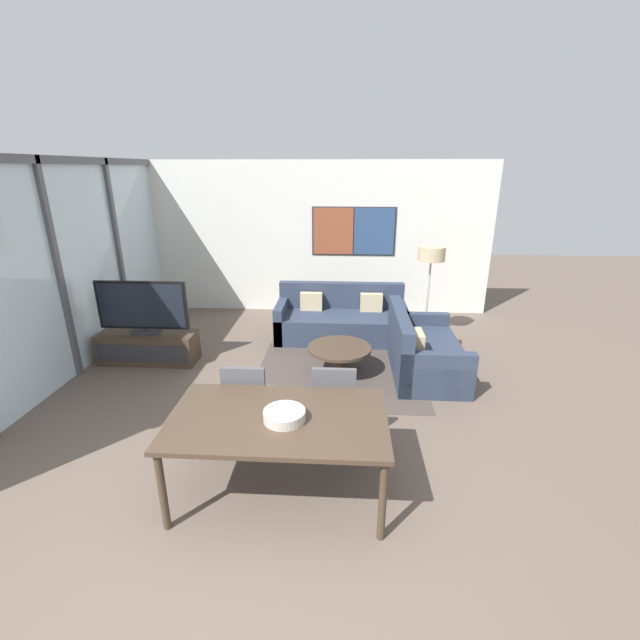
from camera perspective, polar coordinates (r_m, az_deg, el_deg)
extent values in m
plane|color=brown|center=(3.44, -11.62, -31.37)|extent=(24.00, 24.00, 0.00)
cube|color=silver|center=(8.17, -1.70, 10.78)|extent=(6.82, 0.06, 2.80)
cube|color=#2D2D33|center=(8.08, 4.52, 11.70)|extent=(1.55, 0.01, 0.89)
cube|color=brown|center=(8.08, 1.79, 11.75)|extent=(0.73, 0.02, 0.85)
cube|color=navy|center=(8.09, 7.24, 11.62)|extent=(0.73, 0.02, 0.85)
cube|color=silver|center=(6.35, -31.70, 5.29)|extent=(0.02, 5.97, 2.80)
cube|color=#515156|center=(6.21, -33.76, 17.40)|extent=(0.07, 5.97, 0.10)
cube|color=#515156|center=(6.33, -31.47, 5.30)|extent=(0.07, 0.08, 2.80)
cube|color=#515156|center=(7.58, -25.29, 8.23)|extent=(0.07, 0.08, 2.80)
cube|color=#473D38|center=(5.91, 2.57, -7.05)|extent=(2.24, 2.04, 0.01)
cube|color=#423326|center=(6.64, -21.91, -3.38)|extent=(1.38, 0.45, 0.44)
cube|color=#2D2D33|center=(6.45, -22.74, -4.16)|extent=(1.27, 0.01, 0.24)
cube|color=#2D2D33|center=(6.56, -22.18, -1.40)|extent=(0.36, 0.20, 0.05)
cube|color=#2D2D33|center=(6.54, -22.25, -0.87)|extent=(0.06, 0.03, 0.08)
cube|color=black|center=(6.44, -22.62, 1.84)|extent=(1.28, 0.04, 0.69)
cube|color=black|center=(6.42, -22.70, 1.78)|extent=(1.19, 0.01, 0.62)
cube|color=#2D384C|center=(7.00, 2.77, -0.85)|extent=(2.08, 0.90, 0.42)
cube|color=#2D384C|center=(7.28, 2.84, 1.76)|extent=(2.08, 0.16, 0.85)
cube|color=#2D384C|center=(7.04, -5.13, 0.00)|extent=(0.14, 0.90, 0.60)
cube|color=#2D384C|center=(7.03, 10.72, -0.31)|extent=(0.14, 0.90, 0.60)
cube|color=#C6B289|center=(7.09, -1.17, 2.50)|extent=(0.36, 0.12, 0.30)
cube|color=#C6B289|center=(7.08, 6.86, 2.34)|extent=(0.36, 0.12, 0.30)
cube|color=#2D384C|center=(6.05, 13.87, -4.84)|extent=(0.90, 1.61, 0.42)
cube|color=#2D384C|center=(5.91, 10.50, -2.90)|extent=(0.16, 1.61, 0.85)
cube|color=#2D384C|center=(5.36, 15.28, -7.21)|extent=(0.90, 0.14, 0.60)
cube|color=#2D384C|center=(6.68, 12.87, -1.53)|extent=(0.90, 0.14, 0.60)
cube|color=#C6B289|center=(5.54, 12.87, -3.00)|extent=(0.12, 0.36, 0.30)
cylinder|color=#423326|center=(5.91, 2.57, -6.96)|extent=(0.38, 0.38, 0.03)
cylinder|color=#423326|center=(5.84, 2.60, -5.55)|extent=(0.15, 0.15, 0.35)
cylinder|color=#423326|center=(5.75, 2.63, -3.78)|extent=(0.85, 0.85, 0.04)
cube|color=#423326|center=(3.60, -5.55, -12.99)|extent=(1.77, 1.04, 0.04)
cylinder|color=#423326|center=(3.68, -20.27, -20.63)|extent=(0.06, 0.06, 0.70)
cylinder|color=#423326|center=(3.44, 8.35, -22.74)|extent=(0.06, 0.06, 0.70)
cylinder|color=#423326|center=(4.36, -15.54, -13.09)|extent=(0.06, 0.06, 0.70)
cylinder|color=#423326|center=(4.16, 7.33, -14.20)|extent=(0.06, 0.06, 0.70)
cube|color=#4C4C51|center=(4.49, -9.41, -10.17)|extent=(0.46, 0.46, 0.06)
cube|color=#4C4C51|center=(4.21, -10.19, -8.78)|extent=(0.42, 0.05, 0.41)
cylinder|color=#423326|center=(4.50, -12.36, -13.88)|extent=(0.04, 0.04, 0.41)
cylinder|color=#423326|center=(4.41, -7.19, -14.25)|extent=(0.04, 0.04, 0.41)
cylinder|color=#423326|center=(4.82, -11.11, -11.29)|extent=(0.04, 0.04, 0.41)
cylinder|color=#423326|center=(4.74, -6.32, -11.58)|extent=(0.04, 0.04, 0.41)
cube|color=#4C4C51|center=(4.42, 1.89, -10.43)|extent=(0.46, 0.46, 0.06)
cube|color=#4C4C51|center=(4.13, 1.84, -9.05)|extent=(0.42, 0.05, 0.41)
cylinder|color=#423326|center=(4.38, -0.92, -14.33)|extent=(0.04, 0.04, 0.41)
cylinder|color=#423326|center=(4.38, 4.48, -14.47)|extent=(0.04, 0.04, 0.41)
cylinder|color=#423326|center=(4.72, -0.56, -11.63)|extent=(0.04, 0.04, 0.41)
cylinder|color=#423326|center=(4.71, 4.41, -11.74)|extent=(0.04, 0.04, 0.41)
cylinder|color=#B7B2A8|center=(3.52, -4.77, -12.55)|extent=(0.34, 0.34, 0.08)
torus|color=#B7B2A8|center=(3.50, -4.79, -12.07)|extent=(0.34, 0.34, 0.02)
cylinder|color=#2D2D33|center=(7.25, 13.71, -2.34)|extent=(0.28, 0.28, 0.02)
cylinder|color=#B7B7BC|center=(7.04, 14.14, 2.59)|extent=(0.03, 0.03, 1.28)
cylinder|color=#C6B289|center=(6.87, 14.65, 8.58)|extent=(0.42, 0.42, 0.22)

